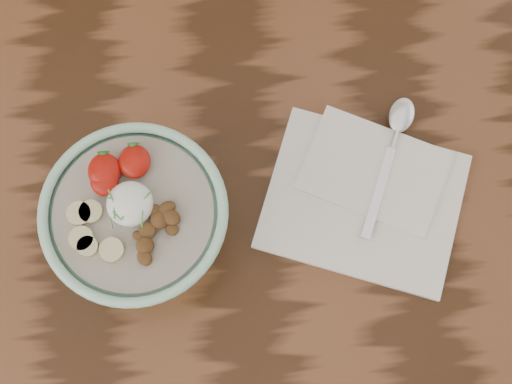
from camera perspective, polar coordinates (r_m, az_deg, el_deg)
table at (r=100.86cm, az=-12.80°, el=-6.29°), size 160.00×90.00×75.00cm
breakfast_bowl at (r=84.00cm, az=-9.35°, el=-2.29°), size 21.16×21.16×13.83cm
napkin at (r=91.50cm, az=8.75°, el=-0.21°), size 29.42×26.82×1.48cm
spoon at (r=93.29cm, az=11.13°, el=4.58°), size 9.81×18.83×1.02cm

